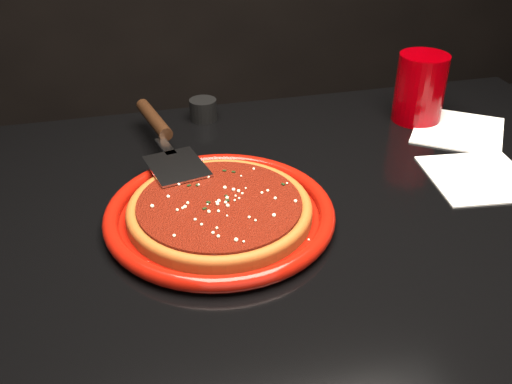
# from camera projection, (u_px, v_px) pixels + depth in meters

# --- Properties ---
(table) EXTENTS (1.20, 0.80, 0.75)m
(table) POSITION_uv_depth(u_px,v_px,m) (290.00, 379.00, 1.03)
(table) COLOR black
(table) RESTS_ON floor
(plate) EXTENTS (0.36, 0.36, 0.02)m
(plate) POSITION_uv_depth(u_px,v_px,m) (220.00, 213.00, 0.80)
(plate) COLOR maroon
(plate) RESTS_ON table
(pizza_crust) EXTENTS (0.29, 0.29, 0.01)m
(pizza_crust) POSITION_uv_depth(u_px,v_px,m) (220.00, 211.00, 0.80)
(pizza_crust) COLOR brown
(pizza_crust) RESTS_ON plate
(pizza_crust_rim) EXTENTS (0.29, 0.29, 0.02)m
(pizza_crust_rim) POSITION_uv_depth(u_px,v_px,m) (220.00, 207.00, 0.80)
(pizza_crust_rim) COLOR brown
(pizza_crust_rim) RESTS_ON plate
(pizza_sauce) EXTENTS (0.25, 0.25, 0.01)m
(pizza_sauce) POSITION_uv_depth(u_px,v_px,m) (220.00, 204.00, 0.79)
(pizza_sauce) COLOR maroon
(pizza_sauce) RESTS_ON plate
(parmesan_dusting) EXTENTS (0.22, 0.22, 0.01)m
(parmesan_dusting) POSITION_uv_depth(u_px,v_px,m) (219.00, 201.00, 0.79)
(parmesan_dusting) COLOR #EFE7BE
(parmesan_dusting) RESTS_ON plate
(basil_flecks) EXTENTS (0.20, 0.20, 0.00)m
(basil_flecks) POSITION_uv_depth(u_px,v_px,m) (219.00, 201.00, 0.79)
(basil_flecks) COLOR black
(basil_flecks) RESTS_ON plate
(pizza_server) EXTENTS (0.16, 0.35, 0.03)m
(pizza_server) POSITION_uv_depth(u_px,v_px,m) (165.00, 138.00, 0.93)
(pizza_server) COLOR silver
(pizza_server) RESTS_ON plate
(cup) EXTENTS (0.11, 0.11, 0.13)m
(cup) POSITION_uv_depth(u_px,v_px,m) (420.00, 88.00, 1.06)
(cup) COLOR #8B0004
(cup) RESTS_ON table
(napkin_a) EXTENTS (0.17, 0.17, 0.00)m
(napkin_a) POSITION_uv_depth(u_px,v_px,m) (479.00, 177.00, 0.91)
(napkin_a) COLOR silver
(napkin_a) RESTS_ON table
(napkin_b) EXTENTS (0.22, 0.22, 0.00)m
(napkin_b) POSITION_uv_depth(u_px,v_px,m) (458.00, 130.00, 1.05)
(napkin_b) COLOR silver
(napkin_b) RESTS_ON table
(ramekin) EXTENTS (0.06, 0.06, 0.04)m
(ramekin) POSITION_uv_depth(u_px,v_px,m) (203.00, 110.00, 1.09)
(ramekin) COLOR black
(ramekin) RESTS_ON table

